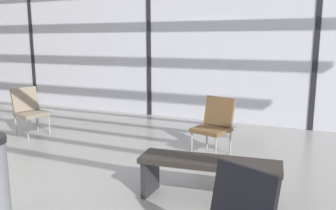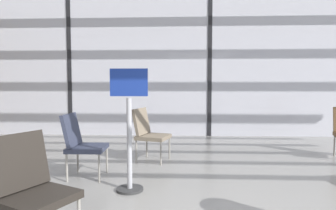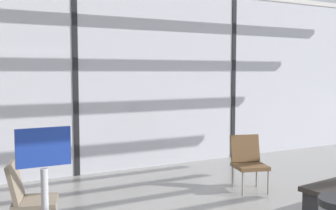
% 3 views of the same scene
% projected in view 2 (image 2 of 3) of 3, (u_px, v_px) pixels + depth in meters
% --- Properties ---
extents(glass_curtain_wall, '(14.00, 0.08, 3.50)m').
position_uv_depth(glass_curtain_wall, '(210.00, 65.00, 7.13)').
color(glass_curtain_wall, silver).
rests_on(glass_curtain_wall, ground).
extents(window_mullion_0, '(0.10, 0.12, 3.50)m').
position_uv_depth(window_mullion_0, '(70.00, 66.00, 7.30)').
color(window_mullion_0, black).
rests_on(window_mullion_0, ground).
extents(window_mullion_1, '(0.10, 0.12, 3.50)m').
position_uv_depth(window_mullion_1, '(210.00, 65.00, 7.13)').
color(window_mullion_1, black).
rests_on(window_mullion_1, ground).
extents(parked_airplane, '(11.99, 4.06, 4.06)m').
position_uv_depth(parked_airplane, '(177.00, 66.00, 11.62)').
color(parked_airplane, '#B2BCD6').
rests_on(parked_airplane, ground).
extents(lounge_chair_1, '(0.54, 0.49, 0.87)m').
position_uv_depth(lounge_chair_1, '(81.00, 141.00, 3.91)').
color(lounge_chair_1, '#33384C').
rests_on(lounge_chair_1, ground).
extents(lounge_chair_2, '(0.68, 0.66, 0.87)m').
position_uv_depth(lounge_chair_2, '(29.00, 184.00, 2.21)').
color(lounge_chair_2, '#28231E').
rests_on(lounge_chair_2, ground).
extents(lounge_chair_4, '(0.64, 0.61, 0.87)m').
position_uv_depth(lounge_chair_4, '(148.00, 131.00, 4.79)').
color(lounge_chair_4, '#7F705B').
rests_on(lounge_chair_4, ground).
extents(info_sign, '(0.44, 0.32, 1.44)m').
position_uv_depth(info_sign, '(129.00, 134.00, 3.39)').
color(info_sign, '#333333').
rests_on(info_sign, ground).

